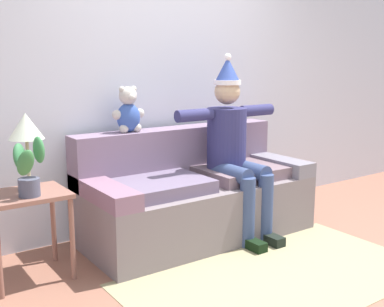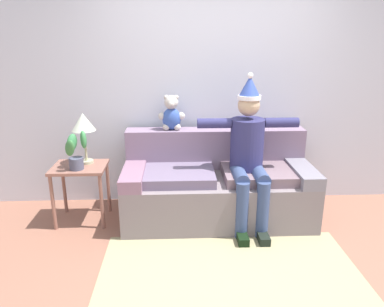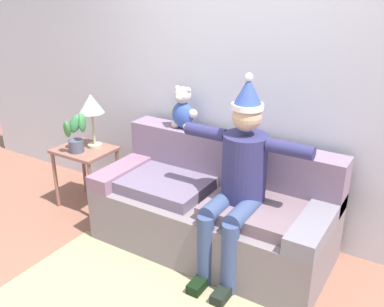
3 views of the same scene
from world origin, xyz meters
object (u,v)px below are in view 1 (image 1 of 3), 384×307
object	(u,v)px
couch	(195,195)
side_table	(26,208)
person_seated	(234,144)
teddy_bear	(129,112)
table_lamp	(26,130)
potted_plant	(29,169)

from	to	relation	value
couch	side_table	distance (m)	1.44
person_seated	teddy_bear	size ratio (longest dim) A/B	4.07
table_lamp	potted_plant	size ratio (longest dim) A/B	1.36
person_seated	potted_plant	size ratio (longest dim) A/B	3.96
couch	potted_plant	size ratio (longest dim) A/B	5.01
person_seated	table_lamp	size ratio (longest dim) A/B	2.92
person_seated	side_table	distance (m)	1.75
couch	table_lamp	bearing A→B (deg)	178.08
table_lamp	potted_plant	world-z (taller)	table_lamp
person_seated	couch	bearing A→B (deg)	149.66
teddy_bear	table_lamp	distance (m)	0.92
couch	person_seated	xyz separation A→B (m)	(0.29, -0.17, 0.44)
person_seated	teddy_bear	bearing A→B (deg)	150.78
teddy_bear	table_lamp	size ratio (longest dim) A/B	0.72
table_lamp	teddy_bear	bearing A→B (deg)	13.53
couch	teddy_bear	bearing A→B (deg)	151.46
table_lamp	couch	bearing A→B (deg)	-1.92
couch	person_seated	world-z (taller)	person_seated
teddy_bear	side_table	distance (m)	1.15
teddy_bear	potted_plant	bearing A→B (deg)	-157.10
person_seated	side_table	xyz separation A→B (m)	(-1.72, 0.13, -0.29)
teddy_bear	side_table	size ratio (longest dim) A/B	0.62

